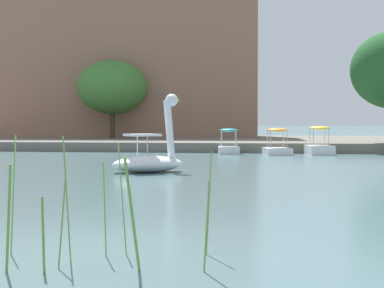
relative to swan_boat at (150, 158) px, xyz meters
The scene contains 9 objects.
ground_plane 13.59m from the swan_boat, 81.20° to the right, with size 638.20×638.20×0.00m, color slate.
shore_bank_far 26.00m from the swan_boat, 85.41° to the left, with size 128.60×22.46×0.57m, color #6B665B.
swan_boat is the anchor object (origin of this frame).
pedal_boat_teal 13.71m from the swan_boat, 83.71° to the left, with size 1.40×2.16×1.42m.
pedal_boat_orange 13.84m from the swan_boat, 72.38° to the left, with size 1.72×2.44×1.45m.
pedal_boat_yellow 15.09m from the swan_boat, 64.67° to the left, with size 1.63×2.56×1.56m.
tree_broadleaf_behind_dock 26.64m from the swan_boat, 108.43° to the left, with size 7.07×7.23×5.88m.
apartment_block 32.14m from the swan_boat, 106.05° to the left, with size 21.93×8.07×12.57m, color #996B56.
reed_clump_foreground 14.91m from the swan_boat, 80.55° to the right, with size 2.75×1.54×1.59m.
Camera 1 is at (2.76, -8.79, 1.75)m, focal length 60.51 mm.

